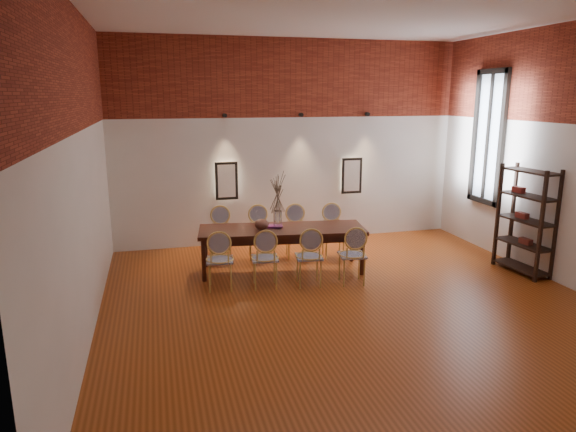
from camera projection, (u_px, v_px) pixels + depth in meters
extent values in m
cube|color=#9C4618|center=(352.00, 305.00, 7.36)|extent=(7.00, 7.00, 0.02)
cube|color=silver|center=(362.00, 6.00, 6.44)|extent=(7.00, 7.00, 0.02)
cube|color=silver|center=(289.00, 143.00, 10.25)|extent=(7.00, 0.10, 4.00)
cube|color=silver|center=(550.00, 231.00, 3.56)|extent=(7.00, 0.10, 4.00)
cube|color=silver|center=(75.00, 176.00, 6.03)|extent=(0.10, 7.00, 4.00)
cube|color=silver|center=(575.00, 158.00, 7.78)|extent=(0.10, 7.00, 4.00)
cube|color=maroon|center=(290.00, 78.00, 9.89)|extent=(7.00, 0.02, 1.50)
cube|color=maroon|center=(565.00, 44.00, 3.34)|extent=(7.00, 0.02, 1.50)
cube|color=maroon|center=(71.00, 65.00, 5.76)|extent=(0.02, 7.00, 1.50)
cube|color=#FFEAC6|center=(226.00, 181.00, 9.99)|extent=(0.36, 0.06, 0.66)
cube|color=#FFEAC6|center=(351.00, 176.00, 10.63)|extent=(0.36, 0.06, 0.66)
cylinder|color=black|center=(225.00, 116.00, 9.68)|extent=(0.08, 0.10, 0.08)
cylinder|color=black|center=(301.00, 115.00, 10.05)|extent=(0.08, 0.10, 0.08)
cylinder|color=black|center=(367.00, 114.00, 10.39)|extent=(0.08, 0.10, 0.08)
cube|color=silver|center=(489.00, 138.00, 9.60)|extent=(0.02, 0.78, 2.38)
cube|color=black|center=(488.00, 138.00, 9.60)|extent=(0.08, 0.90, 2.50)
cube|color=black|center=(488.00, 138.00, 9.60)|extent=(0.06, 0.06, 2.40)
cube|color=#38130C|center=(282.00, 249.00, 8.69)|extent=(2.86, 1.25, 0.75)
cylinder|color=silver|center=(278.00, 220.00, 8.56)|extent=(0.14, 0.14, 0.30)
ellipsoid|color=brown|center=(262.00, 224.00, 8.50)|extent=(0.24, 0.24, 0.18)
cube|color=#7C236E|center=(275.00, 226.00, 8.68)|extent=(0.28, 0.21, 0.03)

